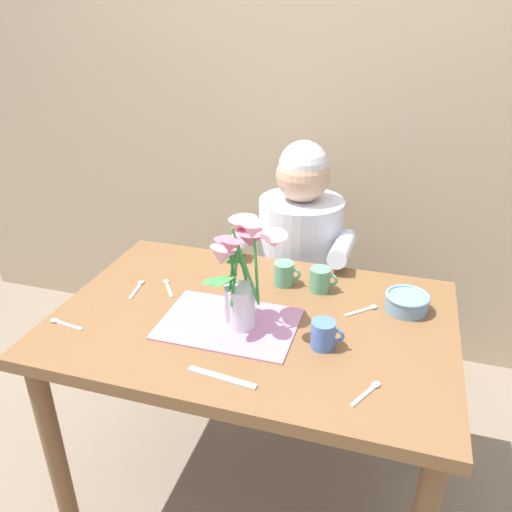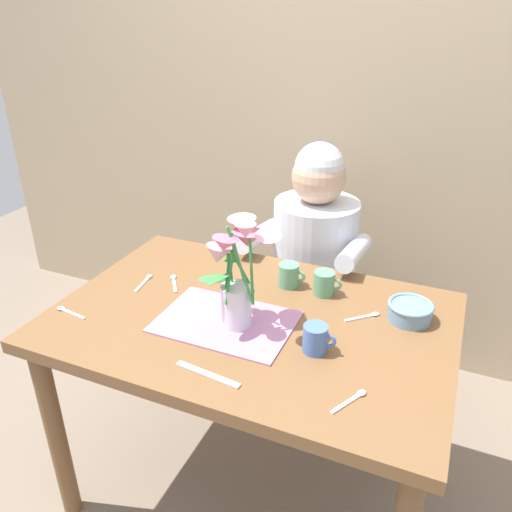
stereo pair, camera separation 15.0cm
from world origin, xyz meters
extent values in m
plane|color=#756656|center=(0.00, 0.00, 0.00)|extent=(6.00, 6.00, 0.00)
cube|color=tan|center=(0.00, 1.05, 1.25)|extent=(4.00, 0.10, 2.50)
cube|color=brown|center=(0.00, 0.00, 0.72)|extent=(1.20, 0.80, 0.04)
cylinder|color=brown|center=(-0.54, -0.34, 0.35)|extent=(0.06, 0.06, 0.70)
cylinder|color=brown|center=(-0.54, 0.34, 0.35)|extent=(0.06, 0.06, 0.70)
cylinder|color=brown|center=(0.54, 0.34, 0.35)|extent=(0.06, 0.06, 0.70)
cylinder|color=#4C4C56|center=(0.01, 0.62, 0.20)|extent=(0.30, 0.30, 0.40)
cylinder|color=silver|center=(0.01, 0.62, 0.65)|extent=(0.34, 0.34, 0.50)
sphere|color=tan|center=(0.01, 0.62, 1.00)|extent=(0.21, 0.21, 0.21)
sphere|color=silver|center=(0.01, 0.62, 1.04)|extent=(0.19, 0.19, 0.19)
cylinder|color=silver|center=(-0.18, 0.48, 0.78)|extent=(0.07, 0.33, 0.12)
cylinder|color=silver|center=(0.20, 0.48, 0.78)|extent=(0.07, 0.33, 0.12)
cube|color=#B275A3|center=(-0.06, -0.06, 0.74)|extent=(0.40, 0.28, 0.00)
cylinder|color=silver|center=(-0.02, -0.06, 0.81)|extent=(0.09, 0.09, 0.13)
cylinder|color=#388E42|center=(0.03, -0.06, 0.93)|extent=(0.03, 0.03, 0.20)
cone|color=pink|center=(0.08, -0.07, 1.03)|extent=(0.09, 0.10, 0.05)
sphere|color=#E5D14C|center=(0.08, -0.07, 1.04)|extent=(0.02, 0.02, 0.02)
cylinder|color=#388E42|center=(-0.01, -0.04, 0.92)|extent=(0.07, 0.05, 0.16)
cone|color=#DB6684|center=(0.00, -0.02, 1.01)|extent=(0.12, 0.12, 0.05)
sphere|color=#E5D14C|center=(0.00, -0.02, 1.01)|extent=(0.02, 0.02, 0.02)
cylinder|color=#388E42|center=(-0.02, -0.03, 0.94)|extent=(0.03, 0.06, 0.20)
cone|color=pink|center=(-0.03, 0.00, 1.04)|extent=(0.12, 0.12, 0.04)
sphere|color=#E5D14C|center=(-0.03, 0.00, 1.04)|extent=(0.02, 0.02, 0.02)
cylinder|color=#388E42|center=(-0.04, -0.05, 0.91)|extent=(0.02, 0.02, 0.15)
cone|color=#DB6684|center=(-0.07, -0.03, 0.98)|extent=(0.11, 0.11, 0.05)
sphere|color=#E5D14C|center=(-0.07, -0.03, 0.99)|extent=(0.02, 0.02, 0.02)
cylinder|color=#388E42|center=(-0.04, -0.07, 0.90)|extent=(0.02, 0.02, 0.14)
cone|color=pink|center=(-0.06, -0.09, 0.98)|extent=(0.11, 0.11, 0.06)
sphere|color=#E5D14C|center=(-0.06, -0.09, 0.98)|extent=(0.02, 0.02, 0.02)
cylinder|color=#388E42|center=(-0.02, -0.09, 0.93)|extent=(0.02, 0.05, 0.19)
cone|color=#DB6684|center=(-0.03, -0.11, 1.02)|extent=(0.10, 0.10, 0.05)
sphere|color=#E5D14C|center=(-0.03, -0.11, 1.03)|extent=(0.02, 0.02, 0.02)
cylinder|color=#388E42|center=(0.01, -0.08, 0.95)|extent=(0.08, 0.01, 0.23)
cone|color=pink|center=(0.03, -0.11, 1.07)|extent=(0.08, 0.08, 0.04)
sphere|color=#E5D14C|center=(0.03, -0.11, 1.07)|extent=(0.02, 0.02, 0.02)
ellipsoid|color=#388E42|center=(-0.06, -0.02, 0.93)|extent=(0.09, 0.09, 0.04)
ellipsoid|color=#388E42|center=(-0.04, -0.12, 0.92)|extent=(0.07, 0.10, 0.02)
ellipsoid|color=#388E42|center=(-0.07, -0.09, 0.90)|extent=(0.10, 0.08, 0.02)
cylinder|color=#6689A8|center=(0.44, 0.17, 0.77)|extent=(0.13, 0.13, 0.05)
torus|color=#6689A8|center=(0.44, 0.17, 0.79)|extent=(0.14, 0.14, 0.01)
cube|color=silver|center=(0.01, -0.30, 0.74)|extent=(0.19, 0.04, 0.00)
cylinder|color=#569970|center=(0.16, 0.21, 0.78)|extent=(0.07, 0.07, 0.08)
torus|color=#569970|center=(0.20, 0.21, 0.78)|extent=(0.04, 0.01, 0.04)
cylinder|color=#476BB7|center=(0.23, -0.09, 0.78)|extent=(0.07, 0.07, 0.08)
torus|color=#476BB7|center=(0.27, -0.09, 0.78)|extent=(0.04, 0.01, 0.04)
cylinder|color=#569970|center=(0.04, 0.22, 0.78)|extent=(0.07, 0.07, 0.08)
torus|color=#569970|center=(0.08, 0.22, 0.78)|extent=(0.04, 0.01, 0.04)
cube|color=silver|center=(-0.51, -0.21, 0.74)|extent=(0.10, 0.02, 0.00)
ellipsoid|color=silver|center=(-0.56, -0.20, 0.74)|extent=(0.03, 0.02, 0.01)
cube|color=silver|center=(-0.42, 0.03, 0.74)|extent=(0.02, 0.10, 0.00)
ellipsoid|color=silver|center=(-0.43, 0.08, 0.74)|extent=(0.02, 0.03, 0.01)
cube|color=silver|center=(0.31, 0.12, 0.74)|extent=(0.08, 0.08, 0.00)
ellipsoid|color=silver|center=(0.35, 0.15, 0.74)|extent=(0.03, 0.03, 0.01)
cube|color=silver|center=(0.36, -0.26, 0.74)|extent=(0.06, 0.09, 0.00)
ellipsoid|color=silver|center=(0.39, -0.21, 0.74)|extent=(0.03, 0.03, 0.01)
cube|color=silver|center=(-0.31, 0.07, 0.74)|extent=(0.07, 0.09, 0.00)
ellipsoid|color=silver|center=(-0.35, 0.11, 0.74)|extent=(0.03, 0.03, 0.01)
camera|label=1|loc=(0.39, -1.24, 1.59)|focal=35.48mm
camera|label=2|loc=(0.53, -1.19, 1.59)|focal=35.48mm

